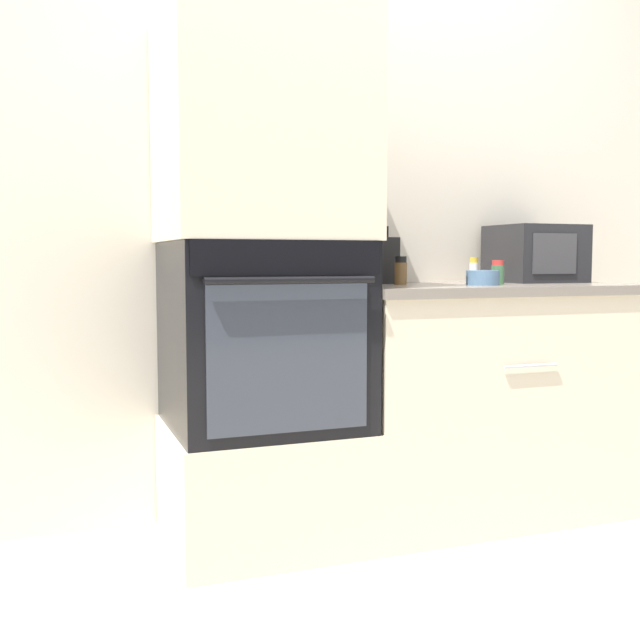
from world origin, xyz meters
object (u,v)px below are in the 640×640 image
Objects in this scene: bowl at (483,278)px; wall_oven at (263,334)px; knife_block at (381,260)px; condiment_jar_near at (474,270)px; microwave at (535,254)px; condiment_jar_mid at (498,273)px; condiment_jar_far at (401,271)px.

wall_oven is at bearing 172.62° from bowl.
knife_block is 2.18× the size of condiment_jar_near.
microwave is at bearing 5.70° from wall_oven.
knife_block reaches higher than wall_oven.
bowl is at bearing -116.16° from condiment_jar_near.
condiment_jar_near is at bearing 63.84° from bowl.
bowl is at bearing -150.29° from microwave.
bowl is 0.31m from condiment_jar_near.
knife_block is 0.41m from bowl.
condiment_jar_mid is at bearing -98.18° from condiment_jar_near.
condiment_jar_far is (-0.66, -0.09, -0.07)m from microwave.
microwave is 0.46m from bowl.
bowl is 0.12m from condiment_jar_mid.
knife_block reaches higher than bowl.
condiment_jar_near is (0.14, 0.28, 0.02)m from bowl.
knife_block is at bearing 146.41° from condiment_jar_mid.
condiment_jar_near is (0.41, -0.03, -0.04)m from knife_block.
microwave is 3.19× the size of condiment_jar_near.
microwave is 1.46× the size of knife_block.
microwave reaches higher than condiment_jar_mid.
wall_oven reaches higher than bowl.
bowl is 1.15× the size of condiment_jar_far.
condiment_jar_near is (0.95, 0.17, 0.21)m from wall_oven.
wall_oven is 6.18× the size of condiment_jar_near.
condiment_jar_near is 0.43m from condiment_jar_far.
knife_block is 2.12× the size of condiment_jar_far.
condiment_jar_near is 0.97× the size of condiment_jar_far.
condiment_jar_near is at bearing -4.43° from knife_block.
microwave reaches higher than wall_oven.
bowl is at bearing -27.03° from condiment_jar_far.
microwave is at bearing 7.69° from condiment_jar_far.
condiment_jar_near is at bearing 81.82° from condiment_jar_mid.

